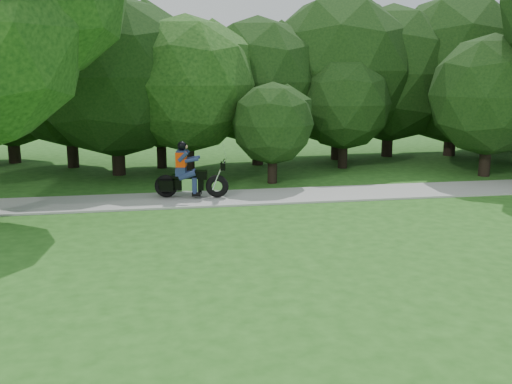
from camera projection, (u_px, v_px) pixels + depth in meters
name	position (u px, v px, depth m)	size (l,w,h in m)	color
ground	(461.00, 281.00, 11.01)	(100.00, 100.00, 0.00)	#265A19
walkway	(333.00, 194.00, 18.70)	(60.00, 2.20, 0.06)	#A0A09B
tree_line	(314.00, 77.00, 24.84)	(39.27, 12.18, 7.56)	black
touring_motorcycle	(187.00, 177.00, 17.89)	(2.34, 0.98, 1.79)	black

